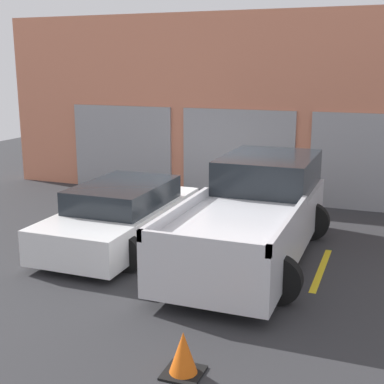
{
  "coord_description": "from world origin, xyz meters",
  "views": [
    {
      "loc": [
        3.73,
        -10.8,
        3.61
      ],
      "look_at": [
        0.0,
        -1.0,
        1.1
      ],
      "focal_mm": 50.0,
      "sensor_mm": 36.0,
      "label": 1
    }
  ],
  "objects": [
    {
      "name": "sedan_white",
      "position": [
        -1.35,
        -1.48,
        0.6
      ],
      "size": [
        2.23,
        4.22,
        1.26
      ],
      "color": "white",
      "rests_on": "ground"
    },
    {
      "name": "parking_stripe_left",
      "position": [
        0.0,
        -1.5,
        0.0
      ],
      "size": [
        0.12,
        2.2,
        0.01
      ],
      "primitive_type": "cube",
      "color": "gold",
      "rests_on": "ground"
    },
    {
      "name": "pickup_truck",
      "position": [
        1.35,
        -1.18,
        0.83
      ],
      "size": [
        2.54,
        5.39,
        1.77
      ],
      "color": "silver",
      "rests_on": "ground"
    },
    {
      "name": "parking_stripe_far_left",
      "position": [
        -2.69,
        -1.5,
        0.0
      ],
      "size": [
        0.12,
        2.2,
        0.01
      ],
      "primitive_type": "cube",
      "color": "gold",
      "rests_on": "ground"
    },
    {
      "name": "shophouse_building",
      "position": [
        -0.01,
        3.29,
        2.43
      ],
      "size": [
        14.64,
        0.68,
        4.96
      ],
      "color": "#D17A5B",
      "rests_on": "ground"
    },
    {
      "name": "parking_stripe_centre",
      "position": [
        2.69,
        -1.5,
        0.0
      ],
      "size": [
        0.12,
        2.2,
        0.01
      ],
      "primitive_type": "cube",
      "color": "gold",
      "rests_on": "ground"
    },
    {
      "name": "traffic_cone",
      "position": [
        1.6,
        -5.5,
        0.25
      ],
      "size": [
        0.47,
        0.47,
        0.55
      ],
      "color": "black",
      "rests_on": "ground"
    },
    {
      "name": "ground_plane",
      "position": [
        0.0,
        0.0,
        0.0
      ],
      "size": [
        28.0,
        28.0,
        0.0
      ],
      "primitive_type": "plane",
      "color": "#2D2D30"
    }
  ]
}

